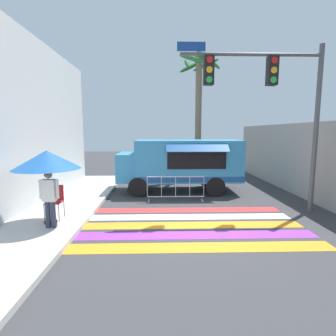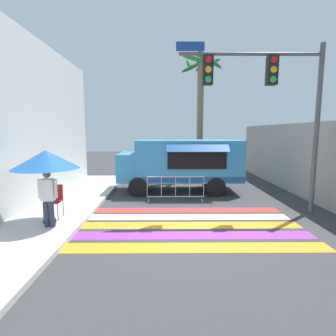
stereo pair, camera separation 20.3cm
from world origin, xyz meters
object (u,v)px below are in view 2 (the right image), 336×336
at_px(traffic_signal_pole, 271,91).
at_px(palm_tree, 200,95).
at_px(vendor_person, 48,195).
at_px(patio_umbrella, 46,160).
at_px(barricade_front, 176,189).
at_px(folding_chair, 54,198).
at_px(food_truck, 179,162).

relative_size(traffic_signal_pole, palm_tree, 0.78).
bearing_deg(palm_tree, vendor_person, -121.84).
xyz_separation_m(patio_umbrella, palm_tree, (5.38, 7.99, 2.89)).
bearing_deg(barricade_front, folding_chair, -148.19).
distance_m(food_truck, vendor_person, 6.28).
bearing_deg(food_truck, traffic_signal_pole, -49.71).
bearing_deg(food_truck, vendor_person, -127.57).
distance_m(patio_umbrella, palm_tree, 10.05).
height_order(patio_umbrella, barricade_front, patio_umbrella).
bearing_deg(patio_umbrella, traffic_signal_pole, 10.75).
height_order(traffic_signal_pole, vendor_person, traffic_signal_pole).
relative_size(traffic_signal_pole, barricade_front, 2.44).
distance_m(traffic_signal_pole, patio_umbrella, 7.22).
relative_size(patio_umbrella, palm_tree, 0.29).
relative_size(barricade_front, palm_tree, 0.32).
bearing_deg(food_truck, patio_umbrella, -131.10).
height_order(patio_umbrella, vendor_person, patio_umbrella).
bearing_deg(patio_umbrella, vendor_person, -65.56).
distance_m(food_truck, palm_tree, 5.05).
bearing_deg(vendor_person, barricade_front, 40.13).
distance_m(food_truck, folding_chair, 5.80).
height_order(folding_chair, palm_tree, palm_tree).
xyz_separation_m(folding_chair, palm_tree, (5.40, 7.54, 4.11)).
xyz_separation_m(barricade_front, palm_tree, (1.60, 5.18, 4.35)).
xyz_separation_m(food_truck, vendor_person, (-3.82, -4.97, -0.37)).
distance_m(vendor_person, barricade_front, 4.84).
xyz_separation_m(traffic_signal_pole, barricade_front, (-3.01, 1.52, -3.53)).
xyz_separation_m(traffic_signal_pole, palm_tree, (-1.41, 6.70, 0.81)).
distance_m(traffic_signal_pole, barricade_front, 4.88).
bearing_deg(palm_tree, traffic_signal_pole, -78.08).
distance_m(patio_umbrella, vendor_person, 1.03).
relative_size(folding_chair, vendor_person, 0.63).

